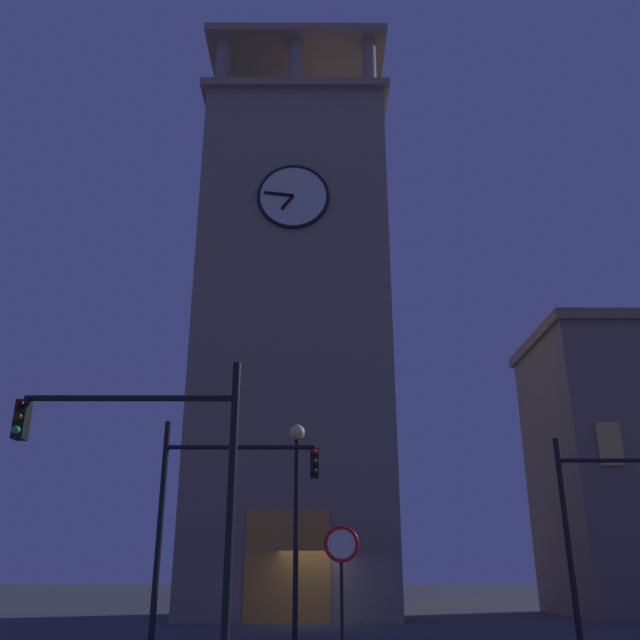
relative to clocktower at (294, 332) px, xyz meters
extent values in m
plane|color=#424247|center=(-0.92, 4.28, -12.47)|extent=(200.00, 200.00, 0.00)
cube|color=gray|center=(0.00, -0.01, -0.58)|extent=(8.57, 7.05, 23.78)
cube|color=gray|center=(0.00, -0.01, 11.50)|extent=(9.17, 7.65, 0.40)
cylinder|color=gray|center=(-3.68, 2.91, 13.19)|extent=(0.70, 0.70, 2.98)
cylinder|color=gray|center=(0.00, 2.91, 13.19)|extent=(0.70, 0.70, 2.98)
cylinder|color=gray|center=(3.68, 2.91, 13.19)|extent=(0.70, 0.70, 2.98)
cylinder|color=gray|center=(-3.68, -2.94, 13.19)|extent=(0.70, 0.70, 2.98)
cylinder|color=gray|center=(0.00, -2.94, 13.19)|extent=(0.70, 0.70, 2.98)
cylinder|color=gray|center=(3.68, -2.94, 13.19)|extent=(0.70, 0.70, 2.98)
cube|color=gray|center=(0.00, -0.01, 14.88)|extent=(9.17, 7.65, 0.40)
cylinder|color=black|center=(0.00, -0.01, 16.45)|extent=(0.12, 0.12, 2.74)
cylinder|color=silver|center=(0.00, 3.57, 5.23)|extent=(3.13, 0.12, 3.13)
torus|color=black|center=(0.00, 3.59, 5.23)|extent=(3.29, 0.16, 3.29)
cube|color=black|center=(0.25, 3.67, 4.89)|extent=(0.60, 0.06, 0.76)
cube|color=black|center=(0.66, 3.67, 5.31)|extent=(1.33, 0.06, 0.27)
cube|color=orange|center=(0.00, 3.46, -10.47)|extent=(3.20, 0.24, 4.00)
cube|color=#E0B259|center=(-13.23, 2.29, -5.73)|extent=(1.00, 0.12, 1.80)
cylinder|color=black|center=(2.91, 12.31, -9.71)|extent=(0.16, 0.16, 5.53)
cylinder|color=black|center=(0.94, 12.31, -7.63)|extent=(3.94, 0.12, 0.12)
cube|color=black|center=(-1.03, 12.31, -8.06)|extent=(0.22, 0.30, 0.75)
sphere|color=red|center=(-1.03, 12.49, -7.78)|extent=(0.16, 0.16, 0.16)
sphere|color=#392705|center=(-1.03, 12.49, -8.03)|extent=(0.16, 0.16, 0.16)
sphere|color=#063316|center=(-1.03, 12.49, -8.28)|extent=(0.16, 0.16, 0.16)
cylinder|color=black|center=(-7.64, 11.84, -9.89)|extent=(0.16, 0.16, 5.17)
cylinder|color=black|center=(-9.67, 11.84, -7.90)|extent=(4.06, 0.12, 0.12)
cylinder|color=black|center=(0.47, 17.59, -9.69)|extent=(0.16, 0.16, 5.57)
cylinder|color=black|center=(2.50, 17.59, -7.62)|extent=(4.06, 0.12, 0.12)
cube|color=black|center=(4.53, 17.59, -8.04)|extent=(0.22, 0.30, 0.75)
sphere|color=#360505|center=(4.53, 17.77, -7.77)|extent=(0.16, 0.16, 0.16)
sphere|color=#392705|center=(4.53, 17.77, -8.02)|extent=(0.16, 0.16, 0.16)
sphere|color=#18C154|center=(4.53, 17.77, -8.27)|extent=(0.16, 0.16, 0.16)
cylinder|color=black|center=(-0.54, 11.25, -9.86)|extent=(0.14, 0.14, 5.23)
sphere|color=#F9DB8C|center=(-0.54, 11.25, -7.03)|extent=(0.44, 0.44, 0.44)
cylinder|color=black|center=(-1.64, 14.68, -11.27)|extent=(0.08, 0.08, 2.40)
cylinder|color=white|center=(-1.64, 14.72, -10.17)|extent=(0.70, 0.04, 0.70)
torus|color=red|center=(-1.64, 14.74, -10.17)|extent=(0.78, 0.08, 0.78)
camera|label=1|loc=(-1.12, 30.39, -10.80)|focal=38.14mm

